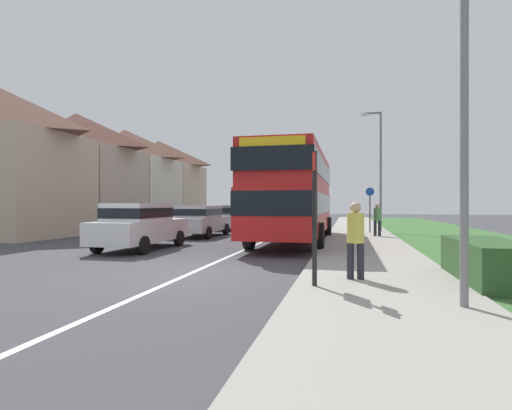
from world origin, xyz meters
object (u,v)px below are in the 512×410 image
double_decker_bus (294,192)px  cycle_route_sign (370,208)px  pedestrian_walking_away (377,218)px  parked_car_white (140,224)px  bus_stop_sign (315,209)px  street_lamp_near (456,53)px  parked_car_silver (200,219)px  parked_car_grey (235,216)px  pedestrian_at_stop (355,237)px  street_lamp_mid (379,163)px

double_decker_bus → cycle_route_sign: bearing=58.2°
double_decker_bus → pedestrian_walking_away: (3.56, 3.00, -1.17)m
parked_car_white → cycle_route_sign: bearing=47.3°
bus_stop_sign → street_lamp_near: bearing=-25.6°
parked_car_white → street_lamp_near: 11.43m
parked_car_silver → bus_stop_sign: 13.29m
parked_car_silver → parked_car_grey: size_ratio=1.00×
parked_car_white → bus_stop_sign: bearing=-40.1°
parked_car_silver → pedestrian_walking_away: 8.63m
pedestrian_at_stop → cycle_route_sign: bearing=85.9°
bus_stop_sign → cycle_route_sign: bus_stop_sign is taller
pedestrian_walking_away → street_lamp_mid: size_ratio=0.25×
bus_stop_sign → parked_car_silver: bearing=120.0°
street_lamp_mid → double_decker_bus: bearing=-120.3°
parked_car_white → pedestrian_at_stop: (7.42, -4.79, 0.06)m
parked_car_white → street_lamp_mid: street_lamp_mid is taller
parked_car_silver → parked_car_white: bearing=-90.3°
pedestrian_at_stop → parked_car_white: bearing=147.2°
cycle_route_sign → street_lamp_near: bearing=-88.5°
cycle_route_sign → street_lamp_mid: street_lamp_mid is taller
double_decker_bus → pedestrian_at_stop: size_ratio=6.14×
pedestrian_at_stop → cycle_route_sign: 13.94m
double_decker_bus → bus_stop_sign: 9.48m
pedestrian_walking_away → street_lamp_near: (0.20, -13.34, 2.88)m
street_lamp_near → bus_stop_sign: bearing=154.4°
parked_car_white → pedestrian_at_stop: size_ratio=2.70×
parked_car_grey → street_lamp_mid: 9.37m
double_decker_bus → bus_stop_sign: (1.61, -9.32, -0.60)m
cycle_route_sign → street_lamp_mid: 2.86m
parked_car_white → pedestrian_walking_away: 10.93m
parked_car_silver → bus_stop_sign: bearing=-60.0°
cycle_route_sign → pedestrian_walking_away: bearing=-84.9°
parked_car_silver → cycle_route_sign: (8.38, 3.24, 0.56)m
street_lamp_near → double_decker_bus: bearing=110.0°
parked_car_grey → street_lamp_mid: street_lamp_mid is taller
pedestrian_walking_away → bus_stop_sign: 12.48m
pedestrian_at_stop → double_decker_bus: bearing=105.5°
street_lamp_mid → parked_car_white: bearing=-130.8°
double_decker_bus → parked_car_grey: bearing=121.4°
parked_car_grey → street_lamp_mid: size_ratio=0.66×
parked_car_grey → street_lamp_near: bearing=-64.8°
cycle_route_sign → street_lamp_near: street_lamp_near is taller
parked_car_silver → pedestrian_walking_away: bearing=5.5°
parked_car_grey → pedestrian_walking_away: 9.79m
double_decker_bus → pedestrian_walking_away: bearing=40.1°
parked_car_white → parked_car_grey: (0.20, 11.68, -0.05)m
street_lamp_mid → parked_car_silver: bearing=-153.3°
parked_car_grey → bus_stop_sign: (6.48, -17.29, 0.67)m
parked_car_grey → cycle_route_sign: 8.63m
bus_stop_sign → street_lamp_mid: (2.27, 15.98, 2.40)m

